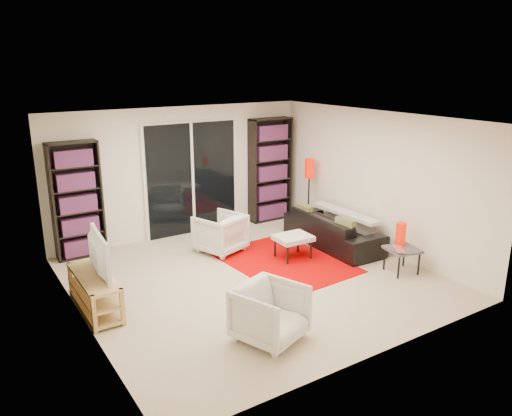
# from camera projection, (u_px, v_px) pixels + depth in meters

# --- Properties ---
(floor) EXTENTS (5.00, 5.00, 0.00)m
(floor) POSITION_uv_depth(u_px,v_px,m) (253.00, 278.00, 7.60)
(floor) COLOR beige
(floor) RESTS_ON ground
(wall_back) EXTENTS (5.00, 0.02, 2.40)m
(wall_back) POSITION_uv_depth(u_px,v_px,m) (181.00, 172.00, 9.28)
(wall_back) COLOR white
(wall_back) RESTS_ON ground
(wall_front) EXTENTS (5.00, 0.02, 2.40)m
(wall_front) POSITION_uv_depth(u_px,v_px,m) (379.00, 256.00, 5.24)
(wall_front) COLOR white
(wall_front) RESTS_ON ground
(wall_left) EXTENTS (0.02, 5.00, 2.40)m
(wall_left) POSITION_uv_depth(u_px,v_px,m) (76.00, 233.00, 5.97)
(wall_left) COLOR white
(wall_left) RESTS_ON ground
(wall_right) EXTENTS (0.02, 5.00, 2.40)m
(wall_right) POSITION_uv_depth(u_px,v_px,m) (376.00, 181.00, 8.55)
(wall_right) COLOR white
(wall_right) RESTS_ON ground
(ceiling) EXTENTS (5.00, 5.00, 0.02)m
(ceiling) POSITION_uv_depth(u_px,v_px,m) (252.00, 119.00, 6.92)
(ceiling) COLOR white
(ceiling) RESTS_ON wall_back
(sliding_door) EXTENTS (1.92, 0.08, 2.16)m
(sliding_door) POSITION_uv_depth(u_px,v_px,m) (192.00, 179.00, 9.40)
(sliding_door) COLOR white
(sliding_door) RESTS_ON ground
(bookshelf_left) EXTENTS (0.80, 0.30, 1.95)m
(bookshelf_left) POSITION_uv_depth(u_px,v_px,m) (77.00, 201.00, 8.20)
(bookshelf_left) COLOR black
(bookshelf_left) RESTS_ON ground
(bookshelf_right) EXTENTS (0.90, 0.30, 2.10)m
(bookshelf_right) POSITION_uv_depth(u_px,v_px,m) (270.00, 170.00, 10.17)
(bookshelf_right) COLOR black
(bookshelf_right) RESTS_ON ground
(tv_stand) EXTENTS (0.41, 1.27, 0.50)m
(tv_stand) POSITION_uv_depth(u_px,v_px,m) (95.00, 291.00, 6.55)
(tv_stand) COLOR #D9B66E
(tv_stand) RESTS_ON floor
(tv) EXTENTS (0.21, 0.98, 0.56)m
(tv) POSITION_uv_depth(u_px,v_px,m) (93.00, 255.00, 6.42)
(tv) COLOR black
(tv) RESTS_ON tv_stand
(rug) EXTENTS (1.75, 2.29, 0.01)m
(rug) POSITION_uv_depth(u_px,v_px,m) (284.00, 262.00, 8.21)
(rug) COLOR #C40000
(rug) RESTS_ON floor
(sofa) EXTENTS (0.86, 2.03, 0.59)m
(sofa) POSITION_uv_depth(u_px,v_px,m) (333.00, 230.00, 8.89)
(sofa) COLOR black
(sofa) RESTS_ON floor
(armchair_back) EXTENTS (0.92, 0.93, 0.67)m
(armchair_back) POSITION_uv_depth(u_px,v_px,m) (220.00, 233.00, 8.58)
(armchair_back) COLOR silver
(armchair_back) RESTS_ON floor
(armchair_front) EXTENTS (0.94, 0.95, 0.68)m
(armchair_front) POSITION_uv_depth(u_px,v_px,m) (270.00, 313.00, 5.83)
(armchair_front) COLOR silver
(armchair_front) RESTS_ON floor
(ottoman) EXTENTS (0.60, 0.50, 0.40)m
(ottoman) POSITION_uv_depth(u_px,v_px,m) (293.00, 239.00, 8.28)
(ottoman) COLOR silver
(ottoman) RESTS_ON floor
(side_table) EXTENTS (0.55, 0.55, 0.40)m
(side_table) POSITION_uv_depth(u_px,v_px,m) (402.00, 251.00, 7.71)
(side_table) COLOR #494A4E
(side_table) RESTS_ON floor
(laptop) EXTENTS (0.37, 0.40, 0.03)m
(laptop) POSITION_uv_depth(u_px,v_px,m) (402.00, 250.00, 7.60)
(laptop) COLOR silver
(laptop) RESTS_ON side_table
(table_lamp) EXTENTS (0.16, 0.16, 0.36)m
(table_lamp) POSITION_uv_depth(u_px,v_px,m) (401.00, 234.00, 7.81)
(table_lamp) COLOR #C01303
(table_lamp) RESTS_ON side_table
(floor_lamp) EXTENTS (0.21, 0.21, 1.38)m
(floor_lamp) POSITION_uv_depth(u_px,v_px,m) (309.00, 175.00, 9.70)
(floor_lamp) COLOR black
(floor_lamp) RESTS_ON floor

